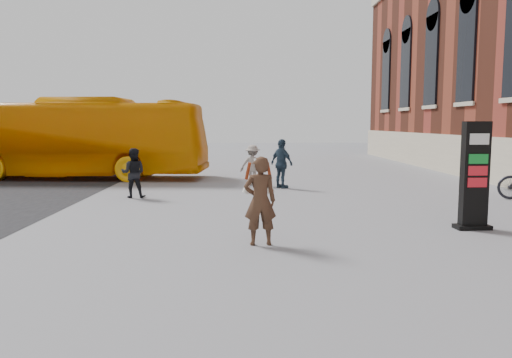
{
  "coord_description": "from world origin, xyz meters",
  "views": [
    {
      "loc": [
        -0.14,
        -9.51,
        2.32
      ],
      "look_at": [
        0.15,
        0.85,
        1.16
      ],
      "focal_mm": 35.0,
      "sensor_mm": 36.0,
      "label": 1
    }
  ],
  "objects_px": {
    "woman": "(260,200)",
    "pedestrian_b": "(253,165)",
    "info_pylon": "(475,176)",
    "bus": "(62,139)",
    "pedestrian_a": "(133,173)",
    "pedestrian_c": "(282,164)"
  },
  "relations": [
    {
      "from": "woman",
      "to": "pedestrian_b",
      "type": "height_order",
      "value": "woman"
    },
    {
      "from": "woman",
      "to": "pedestrian_b",
      "type": "bearing_deg",
      "value": -95.5
    },
    {
      "from": "pedestrian_b",
      "to": "info_pylon",
      "type": "bearing_deg",
      "value": 135.96
    },
    {
      "from": "woman",
      "to": "bus",
      "type": "height_order",
      "value": "bus"
    },
    {
      "from": "pedestrian_a",
      "to": "bus",
      "type": "bearing_deg",
      "value": -54.31
    },
    {
      "from": "pedestrian_a",
      "to": "pedestrian_b",
      "type": "bearing_deg",
      "value": -141.66
    },
    {
      "from": "info_pylon",
      "to": "pedestrian_c",
      "type": "relative_size",
      "value": 1.34
    },
    {
      "from": "pedestrian_a",
      "to": "pedestrian_b",
      "type": "xyz_separation_m",
      "value": [
        3.79,
        3.07,
        -0.02
      ]
    },
    {
      "from": "pedestrian_c",
      "to": "woman",
      "type": "bearing_deg",
      "value": 133.33
    },
    {
      "from": "bus",
      "to": "pedestrian_b",
      "type": "bearing_deg",
      "value": -103.78
    },
    {
      "from": "info_pylon",
      "to": "pedestrian_c",
      "type": "height_order",
      "value": "info_pylon"
    },
    {
      "from": "woman",
      "to": "pedestrian_b",
      "type": "distance_m",
      "value": 9.28
    },
    {
      "from": "pedestrian_c",
      "to": "info_pylon",
      "type": "bearing_deg",
      "value": 167.89
    },
    {
      "from": "bus",
      "to": "pedestrian_b",
      "type": "relative_size",
      "value": 7.97
    },
    {
      "from": "info_pylon",
      "to": "pedestrian_c",
      "type": "xyz_separation_m",
      "value": [
        -3.66,
        7.1,
        -0.3
      ]
    },
    {
      "from": "bus",
      "to": "pedestrian_b",
      "type": "height_order",
      "value": "bus"
    },
    {
      "from": "bus",
      "to": "pedestrian_a",
      "type": "xyz_separation_m",
      "value": [
        4.19,
        -5.7,
        -0.91
      ]
    },
    {
      "from": "pedestrian_b",
      "to": "pedestrian_c",
      "type": "bearing_deg",
      "value": 154.93
    },
    {
      "from": "woman",
      "to": "info_pylon",
      "type": "bearing_deg",
      "value": -169.78
    },
    {
      "from": "pedestrian_a",
      "to": "pedestrian_b",
      "type": "relative_size",
      "value": 1.02
    },
    {
      "from": "info_pylon",
      "to": "woman",
      "type": "bearing_deg",
      "value": -166.68
    },
    {
      "from": "info_pylon",
      "to": "pedestrian_a",
      "type": "bearing_deg",
      "value": 147.87
    }
  ]
}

